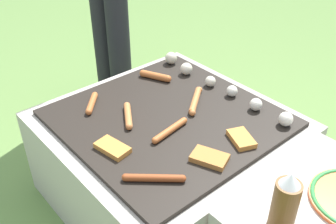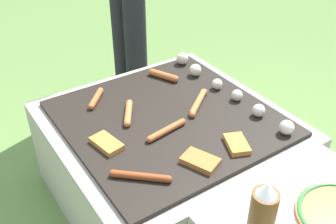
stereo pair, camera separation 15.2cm
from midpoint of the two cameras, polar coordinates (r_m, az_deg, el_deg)
name	(u,v)px [view 2 (the right image)]	position (r m, az deg, el deg)	size (l,w,h in m)	color
ground_plane	(168,194)	(1.81, 2.46, -11.88)	(14.00, 14.00, 0.00)	#608442
grill	(168,158)	(1.66, 2.63, -6.81)	(0.87, 0.87, 0.43)	#B2AA9E
sausage_front_center	(199,103)	(1.60, 7.20, 1.27)	(0.13, 0.17, 0.03)	#C6753D
sausage_back_center	(128,113)	(1.53, -2.97, -0.22)	(0.15, 0.10, 0.03)	#C6753D
sausage_mid_left	(166,130)	(1.44, 2.81, -2.77)	(0.05, 0.19, 0.02)	#B7602D
sausage_mid_right	(140,176)	(1.25, -0.52, -9.45)	(0.14, 0.16, 0.02)	#93421E
sausage_front_right	(163,75)	(1.78, 1.76, 5.26)	(0.14, 0.08, 0.03)	#B7602D
sausage_back_left	(96,98)	(1.63, -7.81, 1.89)	(0.12, 0.11, 0.03)	#B7602D
bread_slice_left	(200,161)	(1.32, 8.02, -7.15)	(0.14, 0.12, 0.02)	#B27033
bread_slice_center	(237,144)	(1.41, 13.03, -4.67)	(0.13, 0.11, 0.02)	#D18438
bread_slice_right	(107,143)	(1.38, -5.81, -4.67)	(0.13, 0.09, 0.02)	#D18438
mushroom_row	(223,87)	(1.70, 10.54, 3.58)	(0.72, 0.07, 0.06)	beige
condiment_bottle	(263,212)	(1.09, 17.62, -13.91)	(0.07, 0.07, 0.19)	brown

